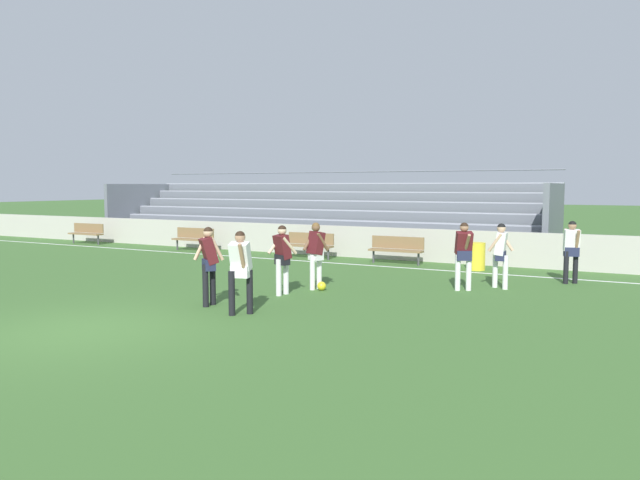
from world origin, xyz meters
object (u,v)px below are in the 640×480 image
bench_centre_sideline (397,247)px  soccer_ball (322,286)px  player_dark_overlapping (282,254)px  player_white_on_ball (501,250)px  bench_far_left (87,232)px  player_dark_challenging (316,250)px  player_dark_wide_right (209,259)px  bleacher_stand (311,213)px  player_dark_wide_left (464,250)px  bench_far_right (194,237)px  trash_bin (476,256)px  player_white_dropping_back (572,247)px  player_white_deep_cover (240,265)px  bench_near_wall_gap (310,243)px

bench_centre_sideline → soccer_ball: (0.12, -5.53, -0.44)m
player_dark_overlapping → player_white_on_ball: (4.36, 3.30, -0.01)m
bench_far_left → soccer_ball: 15.62m
player_dark_challenging → player_dark_wide_right: bearing=-110.4°
bleacher_stand → soccer_ball: bleacher_stand is taller
player_dark_wide_left → bench_centre_sideline: bearing=129.2°
bench_far_right → player_dark_wide_right: 11.09m
trash_bin → player_white_dropping_back: size_ratio=0.51×
bleacher_stand → bench_far_right: (-2.97, -4.21, -0.86)m
bench_far_left → player_dark_challenging: size_ratio=1.08×
trash_bin → player_white_dropping_back: player_white_dropping_back is taller
bench_far_right → player_white_on_ball: size_ratio=1.10×
bench_far_left → player_white_on_ball: size_ratio=1.10×
bleacher_stand → player_white_deep_cover: bearing=-67.0°
bench_far_left → bench_far_right: size_ratio=1.00×
player_dark_wide_right → bench_centre_sideline: bearing=82.2°
player_white_on_ball → player_white_dropping_back: 2.20m
player_dark_overlapping → bench_far_right: bearing=141.2°
player_dark_challenging → player_dark_overlapping: bearing=-108.2°
player_dark_wide_right → bleacher_stand: bearing=109.2°
bench_far_left → trash_bin: bearing=-0.6°
player_dark_wide_left → player_white_deep_cover: player_white_deep_cover is taller
bench_centre_sideline → player_white_on_ball: bearing=-39.0°
bench_centre_sideline → player_white_on_ball: size_ratio=1.10×
bench_far_right → player_dark_challenging: (8.39, -5.45, 0.44)m
bench_near_wall_gap → player_dark_wide_right: (2.11, -8.30, 0.47)m
bleacher_stand → bench_far_left: bearing=-154.9°
bench_far_right → bench_centre_sideline: bearing=0.0°
bench_far_right → player_white_dropping_back: player_white_dropping_back is taller
bench_centre_sideline → player_dark_wide_right: (-1.14, -8.30, 0.47)m
bench_far_right → player_dark_challenging: bearing=-33.0°
player_white_dropping_back → bench_far_right: bearing=173.5°
bench_near_wall_gap → player_white_deep_cover: 9.30m
player_dark_challenging → player_dark_wide_right: 3.04m
trash_bin → bench_near_wall_gap: bearing=178.3°
trash_bin → player_dark_wide_left: bearing=-81.7°
bench_near_wall_gap → player_dark_overlapping: size_ratio=1.09×
bench_near_wall_gap → player_dark_challenging: bearing=-59.8°
player_dark_wide_right → player_dark_overlapping: bearing=68.4°
bench_far_right → player_dark_wide_right: (7.33, -8.30, 0.47)m
bleacher_stand → player_dark_wide_right: bearing=-70.8°
trash_bin → player_dark_overlapping: player_dark_overlapping is taller
bench_near_wall_gap → player_dark_wide_left: bearing=-31.3°
player_dark_overlapping → player_white_deep_cover: 2.26m
bleacher_stand → trash_bin: size_ratio=23.72×
bleacher_stand → player_dark_overlapping: 11.85m
player_dark_wide_left → player_dark_wide_right: 6.16m
bench_near_wall_gap → player_dark_wide_right: player_dark_wide_right is taller
bench_far_left → bench_far_right: same height
player_dark_wide_right → player_white_deep_cover: bearing=-20.1°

